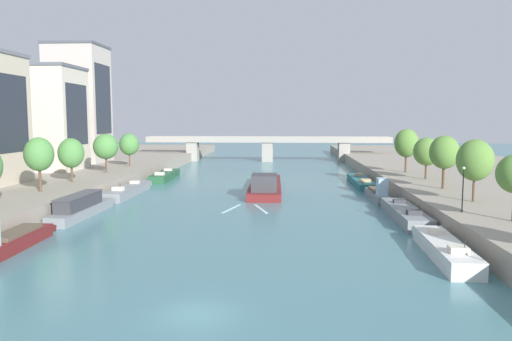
# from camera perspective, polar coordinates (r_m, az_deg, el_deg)

# --- Properties ---
(ground_plane) EXTENTS (400.00, 400.00, 0.00)m
(ground_plane) POSITION_cam_1_polar(r_m,az_deg,el_deg) (28.83, -7.01, -16.47)
(ground_plane) COLOR teal
(quay_left) EXTENTS (36.00, 170.00, 2.22)m
(quay_left) POSITION_cam_1_polar(r_m,az_deg,el_deg) (92.33, -24.06, -0.63)
(quay_left) COLOR gray
(quay_left) RESTS_ON ground
(quay_right) EXTENTS (36.00, 170.00, 2.22)m
(quay_right) POSITION_cam_1_polar(r_m,az_deg,el_deg) (88.09, 25.48, -0.99)
(quay_right) COLOR gray
(quay_right) RESTS_ON ground
(barge_midriver) EXTENTS (5.30, 24.53, 3.36)m
(barge_midriver) POSITION_cam_1_polar(r_m,az_deg,el_deg) (74.30, 1.10, -1.72)
(barge_midriver) COLOR maroon
(barge_midriver) RESTS_ON ground
(wake_behind_barge) EXTENTS (5.60, 5.95, 0.03)m
(wake_behind_barge) POSITION_cam_1_polar(r_m,az_deg,el_deg) (60.03, -1.17, -4.51)
(wake_behind_barge) COLOR silver
(wake_behind_barge) RESTS_ON ground
(moored_boat_left_midway) EXTENTS (2.60, 12.07, 3.22)m
(moored_boat_left_midway) POSITION_cam_1_polar(r_m,az_deg,el_deg) (45.67, -27.26, -7.37)
(moored_boat_left_midway) COLOR maroon
(moored_boat_left_midway) RESTS_ON ground
(moored_boat_left_lone) EXTENTS (2.64, 14.05, 2.62)m
(moored_boat_left_lone) POSITION_cam_1_polar(r_m,az_deg,el_deg) (58.61, -19.84, -4.06)
(moored_boat_left_lone) COLOR gray
(moored_boat_left_lone) RESTS_ON ground
(moored_boat_left_gap_after) EXTENTS (2.74, 15.46, 2.40)m
(moored_boat_left_gap_after) POSITION_cam_1_polar(r_m,az_deg,el_deg) (73.28, -14.76, -2.26)
(moored_boat_left_gap_after) COLOR gray
(moored_boat_left_gap_after) RESTS_ON ground
(moored_boat_left_second) EXTENTS (3.43, 15.23, 2.37)m
(moored_boat_left_second) POSITION_cam_1_polar(r_m,az_deg,el_deg) (90.94, -10.66, -0.59)
(moored_boat_left_second) COLOR #235633
(moored_boat_left_second) RESTS_ON ground
(moored_boat_right_end) EXTENTS (2.94, 12.91, 2.43)m
(moored_boat_right_end) POSITION_cam_1_polar(r_m,az_deg,el_deg) (42.11, 21.25, -8.55)
(moored_boat_right_end) COLOR silver
(moored_boat_right_end) RESTS_ON ground
(moored_boat_right_downstream) EXTENTS (2.86, 14.90, 2.44)m
(moored_boat_right_downstream) POSITION_cam_1_polar(r_m,az_deg,el_deg) (56.17, 17.08, -4.81)
(moored_boat_right_downstream) COLOR gray
(moored_boat_right_downstream) RESTS_ON ground
(moored_boat_right_near) EXTENTS (1.81, 10.31, 3.36)m
(moored_boat_right_near) POSITION_cam_1_polar(r_m,az_deg,el_deg) (68.31, 14.10, -2.60)
(moored_boat_right_near) COLOR gray
(moored_boat_right_near) RESTS_ON ground
(moored_boat_right_far) EXTENTS (2.93, 16.78, 2.21)m
(moored_boat_right_far) POSITION_cam_1_polar(r_m,az_deg,el_deg) (83.51, 12.25, -1.26)
(moored_boat_right_far) COLOR #23666B
(moored_boat_right_far) RESTS_ON ground
(tree_left_by_lamp) EXTENTS (3.50, 3.50, 6.63)m
(tree_left_by_lamp) POSITION_cam_1_polar(r_m,az_deg,el_deg) (64.34, -24.16, 1.74)
(tree_left_by_lamp) COLOR brown
(tree_left_by_lamp) RESTS_ON quay_left
(tree_left_midway) EXTENTS (3.57, 3.57, 6.16)m
(tree_left_midway) POSITION_cam_1_polar(r_m,az_deg,el_deg) (72.64, -20.92, 1.92)
(tree_left_midway) COLOR brown
(tree_left_midway) RESTS_ON quay_left
(tree_left_third) EXTENTS (4.03, 4.03, 6.41)m
(tree_left_third) POSITION_cam_1_polar(r_m,az_deg,el_deg) (83.59, -17.26, 2.71)
(tree_left_third) COLOR brown
(tree_left_third) RESTS_ON quay_left
(tree_left_nearest) EXTENTS (3.62, 3.62, 6.13)m
(tree_left_nearest) POSITION_cam_1_polar(r_m,az_deg,el_deg) (93.63, -14.69, 2.99)
(tree_left_nearest) COLOR brown
(tree_left_nearest) RESTS_ON quay_left
(tree_right_far) EXTENTS (3.82, 3.82, 6.68)m
(tree_right_far) POSITION_cam_1_polar(r_m,az_deg,el_deg) (56.57, 24.36, 1.11)
(tree_right_far) COLOR brown
(tree_right_far) RESTS_ON quay_right
(tree_right_third) EXTENTS (3.70, 3.70, 6.76)m
(tree_right_third) POSITION_cam_1_polar(r_m,az_deg,el_deg) (65.67, 21.27, 1.99)
(tree_right_third) COLOR brown
(tree_right_third) RESTS_ON quay_right
(tree_right_distant) EXTENTS (3.83, 3.83, 6.13)m
(tree_right_distant) POSITION_cam_1_polar(r_m,az_deg,el_deg) (75.42, 19.42, 2.11)
(tree_right_distant) COLOR brown
(tree_right_distant) RESTS_ON quay_right
(tree_right_second) EXTENTS (3.93, 3.93, 7.21)m
(tree_right_second) POSITION_cam_1_polar(r_m,az_deg,el_deg) (83.99, 17.27, 3.08)
(tree_right_second) COLOR brown
(tree_right_second) RESTS_ON quay_right
(lamppost_right_bank) EXTENTS (0.28, 0.28, 4.35)m
(lamppost_right_bank) POSITION_cam_1_polar(r_m,az_deg,el_deg) (49.80, 23.16, -1.83)
(lamppost_right_bank) COLOR black
(lamppost_right_bank) RESTS_ON quay_right
(building_left_corner) EXTENTS (13.30, 10.63, 17.90)m
(building_left_corner) POSITION_cam_1_polar(r_m,az_deg,el_deg) (92.18, -23.96, 5.64)
(building_left_corner) COLOR beige
(building_left_corner) RESTS_ON quay_left
(building_left_tall) EXTENTS (10.65, 10.43, 23.81)m
(building_left_tall) POSITION_cam_1_polar(r_m,az_deg,el_deg) (106.28, -20.12, 7.38)
(building_left_tall) COLOR #BCB2A8
(building_left_tall) RESTS_ON quay_left
(bridge_far) EXTENTS (63.67, 4.40, 6.49)m
(bridge_far) POSITION_cam_1_polar(r_m,az_deg,el_deg) (127.11, 1.37, 2.97)
(bridge_far) COLOR #9E998E
(bridge_far) RESTS_ON ground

